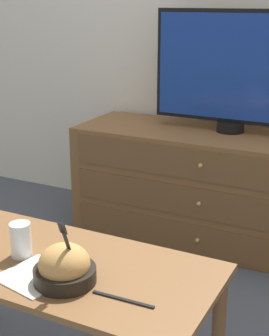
# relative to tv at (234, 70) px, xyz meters

# --- Properties ---
(ground_plane) EXTENTS (12.00, 12.00, 0.00)m
(ground_plane) POSITION_rel_tv_xyz_m (0.09, 0.21, -0.93)
(ground_plane) COLOR #474C56
(dresser) EXTENTS (1.54, 0.52, 0.60)m
(dresser) POSITION_rel_tv_xyz_m (-0.04, -0.08, -0.63)
(dresser) COLOR brown
(dresser) RESTS_ON ground_plane
(tv) EXTENTS (0.85, 0.15, 0.63)m
(tv) POSITION_rel_tv_xyz_m (0.00, 0.00, 0.00)
(tv) COLOR black
(tv) RESTS_ON dresser
(coffee_table) EXTENTS (1.05, 0.48, 0.50)m
(coffee_table) POSITION_rel_tv_xyz_m (-0.13, -1.44, -0.51)
(coffee_table) COLOR brown
(coffee_table) RESTS_ON ground_plane
(takeout_bowl) EXTENTS (0.18, 0.18, 0.20)m
(takeout_bowl) POSITION_rel_tv_xyz_m (-0.02, -1.53, -0.38)
(takeout_bowl) COLOR black
(takeout_bowl) RESTS_ON coffee_table
(drink_cup) EXTENTS (0.07, 0.07, 0.11)m
(drink_cup) POSITION_rel_tv_xyz_m (-0.24, -1.46, -0.38)
(drink_cup) COLOR beige
(drink_cup) RESTS_ON coffee_table
(napkin) EXTENTS (0.22, 0.22, 0.00)m
(napkin) POSITION_rel_tv_xyz_m (-0.12, -1.54, -0.43)
(napkin) COLOR silver
(napkin) RESTS_ON coffee_table
(knife) EXTENTS (0.19, 0.02, 0.00)m
(knife) POSITION_rel_tv_xyz_m (0.17, -1.54, -0.43)
(knife) COLOR black
(knife) RESTS_ON coffee_table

